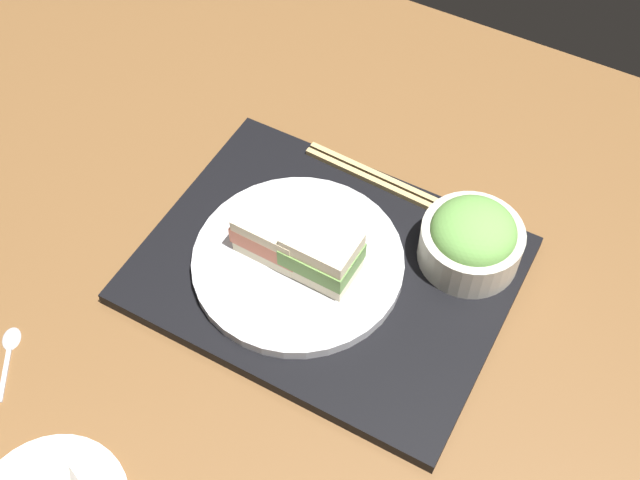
{
  "coord_description": "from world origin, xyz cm",
  "views": [
    {
      "loc": [
        -28.38,
        43.4,
        75.17
      ],
      "look_at": [
        -3.73,
        -1.4,
        5.0
      ],
      "focal_mm": 44.7,
      "sensor_mm": 36.0,
      "label": 1
    }
  ],
  "objects": [
    {
      "name": "ground_plane",
      "position": [
        0.0,
        0.0,
        -1.5
      ],
      "size": [
        140.0,
        100.0,
        3.0
      ],
      "primitive_type": "cube",
      "color": "brown"
    },
    {
      "name": "serving_tray",
      "position": [
        -4.93,
        -0.71,
        0.86
      ],
      "size": [
        39.9,
        30.78,
        1.72
      ],
      "primitive_type": "cube",
      "color": "black",
      "rests_on": "ground_plane"
    },
    {
      "name": "sandwich_plate",
      "position": [
        -2.13,
        0.74,
        2.41
      ],
      "size": [
        23.54,
        23.54,
        1.39
      ],
      "primitive_type": "cylinder",
      "color": "silver",
      "rests_on": "serving_tray"
    },
    {
      "name": "sandwich_near",
      "position": [
        -5.15,
        0.8,
        6.07
      ],
      "size": [
        7.85,
        5.87,
        5.93
      ],
      "color": "beige",
      "rests_on": "sandwich_plate"
    },
    {
      "name": "sandwich_far",
      "position": [
        0.9,
        0.68,
        5.66
      ],
      "size": [
        8.23,
        5.59,
        5.11
      ],
      "color": "beige",
      "rests_on": "sandwich_plate"
    },
    {
      "name": "salad_bowl",
      "position": [
        -18.22,
        -9.44,
        5.12
      ],
      "size": [
        11.32,
        11.32,
        7.36
      ],
      "color": "beige",
      "rests_on": "serving_tray"
    },
    {
      "name": "chopsticks_pair",
      "position": [
        -4.42,
        -14.57,
        2.07
      ],
      "size": [
        19.43,
        2.64,
        0.7
      ],
      "color": "tan",
      "rests_on": "serving_tray"
    },
    {
      "name": "teaspoon",
      "position": [
        20.1,
        23.77,
        0.36
      ],
      "size": [
        5.81,
        8.06,
        0.8
      ],
      "color": "silver",
      "rests_on": "ground_plane"
    }
  ]
}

